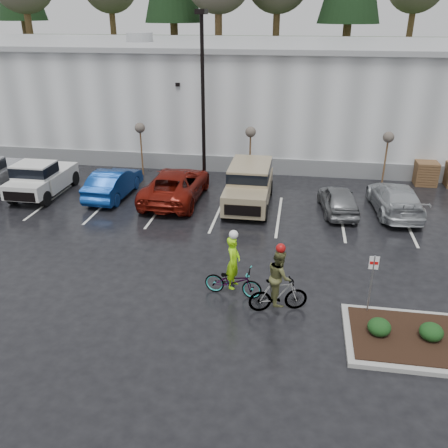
% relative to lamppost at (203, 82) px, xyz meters
% --- Properties ---
extents(ground, '(120.00, 120.00, 0.00)m').
position_rel_lamppost_xyz_m(ground, '(4.00, -12.00, -5.69)').
color(ground, black).
rests_on(ground, ground).
extents(warehouse, '(60.50, 15.50, 7.20)m').
position_rel_lamppost_xyz_m(warehouse, '(4.00, 9.99, -2.04)').
color(warehouse, '#ABAEB0').
rests_on(warehouse, ground).
extents(wooded_ridge, '(80.00, 25.00, 6.00)m').
position_rel_lamppost_xyz_m(wooded_ridge, '(4.00, 33.00, -2.69)').
color(wooded_ridge, '#203C19').
rests_on(wooded_ridge, ground).
extents(lamppost, '(0.50, 1.00, 9.22)m').
position_rel_lamppost_xyz_m(lamppost, '(0.00, 0.00, 0.00)').
color(lamppost, black).
rests_on(lamppost, ground).
extents(sapling_west, '(0.60, 0.60, 3.20)m').
position_rel_lamppost_xyz_m(sapling_west, '(-4.00, 1.00, -2.96)').
color(sapling_west, '#49311D').
rests_on(sapling_west, ground).
extents(sapling_mid, '(0.60, 0.60, 3.20)m').
position_rel_lamppost_xyz_m(sapling_mid, '(2.50, 1.00, -2.96)').
color(sapling_mid, '#49311D').
rests_on(sapling_mid, ground).
extents(sapling_east, '(0.60, 0.60, 3.20)m').
position_rel_lamppost_xyz_m(sapling_east, '(10.00, 1.00, -2.96)').
color(sapling_east, '#49311D').
rests_on(sapling_east, ground).
extents(pallet_stack_a, '(1.20, 1.20, 1.35)m').
position_rel_lamppost_xyz_m(pallet_stack_a, '(12.50, 2.00, -5.01)').
color(pallet_stack_a, '#49311D').
rests_on(pallet_stack_a, ground).
extents(shrub_a, '(0.70, 0.70, 0.52)m').
position_rel_lamppost_xyz_m(shrub_a, '(8.00, -13.00, -5.27)').
color(shrub_a, black).
rests_on(shrub_a, curb_island).
extents(shrub_b, '(0.70, 0.70, 0.52)m').
position_rel_lamppost_xyz_m(shrub_b, '(9.50, -13.00, -5.27)').
color(shrub_b, black).
rests_on(shrub_b, curb_island).
extents(fire_lane_sign, '(0.30, 0.05, 2.20)m').
position_rel_lamppost_xyz_m(fire_lane_sign, '(7.80, -11.80, -4.28)').
color(fire_lane_sign, gray).
rests_on(fire_lane_sign, ground).
extents(pickup_white, '(2.10, 5.20, 1.96)m').
position_rel_lamppost_xyz_m(pickup_white, '(-8.25, -2.78, -4.71)').
color(pickup_white, silver).
rests_on(pickup_white, ground).
extents(car_blue, '(1.80, 4.68, 1.52)m').
position_rel_lamppost_xyz_m(car_blue, '(-4.40, -2.69, -4.92)').
color(car_blue, navy).
rests_on(car_blue, ground).
extents(car_red, '(2.80, 5.92, 1.63)m').
position_rel_lamppost_xyz_m(car_red, '(-1.00, -2.62, -4.87)').
color(car_red, '#681109').
rests_on(car_red, ground).
extents(suv_tan, '(2.20, 5.10, 2.06)m').
position_rel_lamppost_xyz_m(suv_tan, '(2.87, -2.86, -4.66)').
color(suv_tan, gray).
rests_on(suv_tan, ground).
extents(car_grey, '(2.07, 4.09, 1.34)m').
position_rel_lamppost_xyz_m(car_grey, '(7.32, -3.02, -5.02)').
color(car_grey, slate).
rests_on(car_grey, ground).
extents(car_far_silver, '(2.42, 5.15, 1.45)m').
position_rel_lamppost_xyz_m(car_far_silver, '(10.08, -2.58, -4.96)').
color(car_far_silver, '#B6BABE').
rests_on(car_far_silver, ground).
extents(cyclist_hivis, '(2.15, 1.02, 2.50)m').
position_rel_lamppost_xyz_m(cyclist_hivis, '(3.29, -11.29, -4.92)').
color(cyclist_hivis, '#3F3F44').
rests_on(cyclist_hivis, ground).
extents(cyclist_olive, '(1.98, 1.05, 2.48)m').
position_rel_lamppost_xyz_m(cyclist_olive, '(4.89, -11.99, -4.79)').
color(cyclist_olive, '#3F3F44').
rests_on(cyclist_olive, ground).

